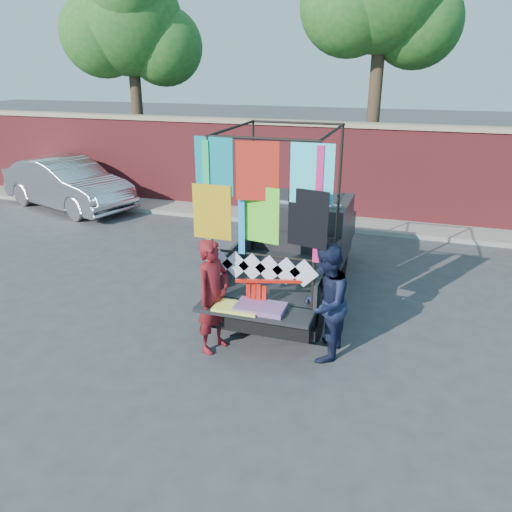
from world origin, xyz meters
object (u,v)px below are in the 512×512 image
(sedan, at_px, (68,184))
(woman, at_px, (213,296))
(pickup_truck, at_px, (299,245))
(man, at_px, (325,303))

(sedan, xyz_separation_m, woman, (7.13, -5.99, 0.13))
(sedan, distance_m, woman, 9.31)
(pickup_truck, bearing_deg, man, -68.76)
(woman, bearing_deg, pickup_truck, 3.98)
(woman, xyz_separation_m, man, (1.60, 0.28, 0.00))
(sedan, bearing_deg, pickup_truck, -94.24)
(sedan, bearing_deg, woman, -111.58)
(pickup_truck, distance_m, man, 2.64)
(pickup_truck, xyz_separation_m, man, (0.96, -2.46, 0.08))
(pickup_truck, bearing_deg, sedan, 157.30)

